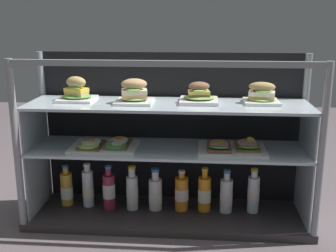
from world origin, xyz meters
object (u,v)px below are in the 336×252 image
(plated_roll_sandwich_mid_left, at_px, (77,92))
(juice_bottle_front_middle, at_px, (88,188))
(juice_bottle_front_second, at_px, (132,191))
(juice_bottle_near_post, at_px, (204,193))
(juice_bottle_back_right, at_px, (253,193))
(juice_bottle_front_right_end, at_px, (67,189))
(juice_bottle_tucked_behind, at_px, (226,195))
(juice_bottle_back_left, at_px, (182,193))
(plated_roll_sandwich_right_of_center, at_px, (262,95))
(juice_bottle_back_center, at_px, (109,190))
(open_sandwich_tray_center, at_px, (105,145))
(plated_roll_sandwich_near_right_corner, at_px, (134,93))
(plated_roll_sandwich_left_of_center, at_px, (199,96))
(juice_bottle_front_fourth, at_px, (155,194))
(open_sandwich_tray_mid_left, at_px, (233,147))

(plated_roll_sandwich_mid_left, distance_m, juice_bottle_front_middle, 0.54)
(juice_bottle_front_second, bearing_deg, juice_bottle_near_post, 2.14)
(juice_bottle_front_middle, bearing_deg, juice_bottle_back_right, -0.20)
(juice_bottle_front_middle, bearing_deg, juice_bottle_front_right_end, 177.52)
(plated_roll_sandwich_mid_left, distance_m, juice_bottle_near_post, 0.86)
(juice_bottle_front_middle, relative_size, juice_bottle_tucked_behind, 1.04)
(juice_bottle_back_left, distance_m, juice_bottle_tucked_behind, 0.24)
(juice_bottle_front_middle, xyz_separation_m, juice_bottle_front_second, (0.25, -0.02, 0.00))
(plated_roll_sandwich_right_of_center, xyz_separation_m, juice_bottle_back_center, (-0.79, -0.02, -0.53))
(plated_roll_sandwich_right_of_center, bearing_deg, juice_bottle_back_center, -178.40)
(juice_bottle_front_middle, relative_size, juice_bottle_back_center, 1.00)
(plated_roll_sandwich_mid_left, relative_size, juice_bottle_back_left, 0.83)
(plated_roll_sandwich_right_of_center, relative_size, open_sandwich_tray_center, 0.51)
(plated_roll_sandwich_near_right_corner, bearing_deg, juice_bottle_back_center, 172.35)
(plated_roll_sandwich_near_right_corner, bearing_deg, plated_roll_sandwich_left_of_center, 6.00)
(juice_bottle_front_middle, distance_m, juice_bottle_front_fourth, 0.37)
(juice_bottle_back_left, bearing_deg, juice_bottle_front_right_end, 178.80)
(juice_bottle_back_left, xyz_separation_m, juice_bottle_near_post, (0.12, 0.00, 0.00))
(plated_roll_sandwich_right_of_center, height_order, juice_bottle_back_right, plated_roll_sandwich_right_of_center)
(plated_roll_sandwich_left_of_center, height_order, open_sandwich_tray_center, plated_roll_sandwich_left_of_center)
(open_sandwich_tray_mid_left, relative_size, juice_bottle_back_left, 1.52)
(plated_roll_sandwich_left_of_center, bearing_deg, juice_bottle_front_right_end, 178.74)
(open_sandwich_tray_mid_left, xyz_separation_m, juice_bottle_near_post, (-0.14, 0.06, -0.28))
(plated_roll_sandwich_near_right_corner, relative_size, juice_bottle_front_fourth, 0.80)
(plated_roll_sandwich_near_right_corner, distance_m, juice_bottle_front_fourth, 0.57)
(juice_bottle_near_post, bearing_deg, juice_bottle_back_right, 0.67)
(juice_bottle_near_post, height_order, juice_bottle_back_right, juice_bottle_back_right)
(juice_bottle_front_middle, height_order, juice_bottle_near_post, juice_bottle_front_middle)
(plated_roll_sandwich_near_right_corner, bearing_deg, plated_roll_sandwich_mid_left, 172.58)
(juice_bottle_back_center, distance_m, juice_bottle_tucked_behind, 0.63)
(juice_bottle_front_second, distance_m, juice_bottle_tucked_behind, 0.51)
(juice_bottle_front_right_end, bearing_deg, juice_bottle_tucked_behind, -1.31)
(plated_roll_sandwich_left_of_center, height_order, plated_roll_sandwich_right_of_center, plated_roll_sandwich_right_of_center)
(open_sandwich_tray_center, xyz_separation_m, juice_bottle_front_second, (0.13, 0.05, -0.27))
(juice_bottle_front_right_end, relative_size, juice_bottle_back_center, 0.93)
(juice_bottle_front_middle, relative_size, juice_bottle_back_right, 1.01)
(juice_bottle_back_center, bearing_deg, juice_bottle_near_post, 1.98)
(plated_roll_sandwich_right_of_center, bearing_deg, plated_roll_sandwich_mid_left, -179.86)
(juice_bottle_front_right_end, xyz_separation_m, juice_bottle_back_right, (1.02, -0.01, 0.01))
(plated_roll_sandwich_near_right_corner, height_order, juice_bottle_near_post, plated_roll_sandwich_near_right_corner)
(open_sandwich_tray_mid_left, height_order, juice_bottle_front_middle, open_sandwich_tray_mid_left)
(plated_roll_sandwich_right_of_center, relative_size, juice_bottle_tucked_behind, 0.73)
(open_sandwich_tray_center, xyz_separation_m, juice_bottle_front_right_end, (-0.24, 0.08, -0.29))
(open_sandwich_tray_center, bearing_deg, juice_bottle_front_middle, 148.39)
(juice_bottle_front_second, xyz_separation_m, juice_bottle_tucked_behind, (0.51, 0.01, -0.01))
(juice_bottle_back_left, height_order, juice_bottle_back_right, juice_bottle_back_right)
(plated_roll_sandwich_left_of_center, height_order, open_sandwich_tray_mid_left, plated_roll_sandwich_left_of_center)
(juice_bottle_back_right, bearing_deg, juice_bottle_near_post, -179.33)
(plated_roll_sandwich_right_of_center, xyz_separation_m, juice_bottle_near_post, (-0.27, -0.00, -0.54))
(open_sandwich_tray_center, bearing_deg, plated_roll_sandwich_near_right_corner, 11.05)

